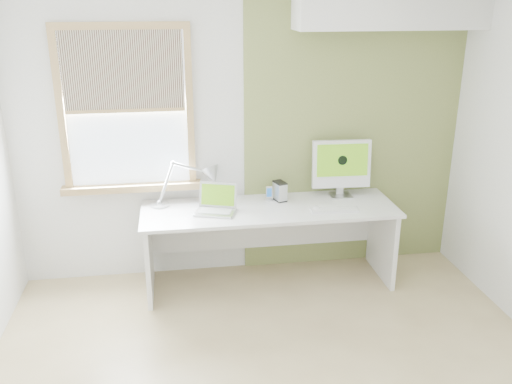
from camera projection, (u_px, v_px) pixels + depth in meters
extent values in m
cube|color=silver|center=(244.00, 134.00, 4.87)|extent=(4.00, 0.02, 2.60)
cube|color=olive|center=(353.00, 130.00, 5.00)|extent=(2.00, 0.02, 2.60)
cube|color=white|center=(391.00, 3.00, 4.50)|extent=(1.60, 0.40, 0.42)
cube|color=tan|center=(61.00, 112.00, 4.53)|extent=(0.06, 0.06, 1.42)
cube|color=tan|center=(190.00, 108.00, 4.68)|extent=(0.06, 0.06, 1.42)
cube|color=tan|center=(120.00, 26.00, 4.38)|extent=(1.00, 0.06, 0.06)
cube|color=tan|center=(132.00, 187.00, 4.82)|extent=(1.20, 0.14, 0.06)
cube|color=#D1E2F9|center=(126.00, 110.00, 4.62)|extent=(1.00, 0.01, 1.30)
cube|color=beige|center=(123.00, 71.00, 4.48)|extent=(0.98, 0.02, 0.65)
cube|color=tan|center=(126.00, 111.00, 4.58)|extent=(0.98, 0.03, 0.03)
cube|color=silver|center=(269.00, 209.00, 4.74)|extent=(2.20, 0.70, 0.03)
cube|color=silver|center=(149.00, 256.00, 4.71)|extent=(0.04, 0.64, 0.70)
cube|color=silver|center=(382.00, 240.00, 5.02)|extent=(0.04, 0.64, 0.70)
cube|color=silver|center=(263.00, 223.00, 5.13)|extent=(2.08, 0.02, 0.48)
cylinder|color=#B9BBBE|center=(160.00, 204.00, 4.78)|extent=(0.20, 0.20, 0.02)
sphere|color=#B9BBBE|center=(160.00, 203.00, 4.77)|extent=(0.06, 0.06, 0.05)
cylinder|color=#B9BBBE|center=(166.00, 183.00, 4.74)|extent=(0.16, 0.06, 0.35)
sphere|color=#B9BBBE|center=(173.00, 163.00, 4.71)|extent=(0.05, 0.05, 0.04)
cylinder|color=#B9BBBE|center=(191.00, 168.00, 4.77)|extent=(0.32, 0.06, 0.14)
sphere|color=#B9BBBE|center=(209.00, 173.00, 4.82)|extent=(0.05, 0.05, 0.04)
cone|color=#B9BBBE|center=(212.00, 175.00, 4.85)|extent=(0.28, 0.28, 0.21)
cube|color=#B9BBBE|center=(215.00, 212.00, 4.62)|extent=(0.38, 0.32, 0.02)
cube|color=#B2B5B7|center=(215.00, 211.00, 4.62)|extent=(0.31, 0.22, 0.00)
cube|color=#B9BBBE|center=(218.00, 195.00, 4.69)|extent=(0.33, 0.17, 0.21)
cube|color=#477910|center=(218.00, 195.00, 4.68)|extent=(0.29, 0.14, 0.17)
cylinder|color=#B9BBBE|center=(269.00, 199.00, 4.91)|extent=(0.07, 0.07, 0.02)
cube|color=#B9BBBE|center=(269.00, 192.00, 4.88)|extent=(0.06, 0.01, 0.11)
cube|color=#194C99|center=(269.00, 192.00, 4.88)|extent=(0.05, 0.00, 0.08)
cube|color=#B9BBBE|center=(280.00, 191.00, 4.88)|extent=(0.12, 0.15, 0.17)
cube|color=black|center=(280.00, 182.00, 4.85)|extent=(0.12, 0.15, 0.01)
cube|color=black|center=(280.00, 200.00, 4.91)|extent=(0.12, 0.15, 0.01)
cube|color=#B9BBBE|center=(340.00, 195.00, 5.01)|extent=(0.20, 0.18, 0.01)
cube|color=#B9BBBE|center=(340.00, 185.00, 5.01)|extent=(0.07, 0.02, 0.17)
cube|color=white|center=(341.00, 164.00, 4.93)|extent=(0.53, 0.11, 0.43)
cube|color=#477910|center=(343.00, 160.00, 4.89)|extent=(0.46, 0.05, 0.29)
cylinder|color=black|center=(343.00, 160.00, 4.88)|extent=(0.09, 0.01, 0.09)
cube|color=white|center=(335.00, 210.00, 4.67)|extent=(0.42, 0.14, 0.02)
cube|color=white|center=(335.00, 209.00, 4.66)|extent=(0.39, 0.11, 0.00)
ellipsoid|color=white|center=(316.00, 208.00, 4.69)|extent=(0.07, 0.10, 0.03)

